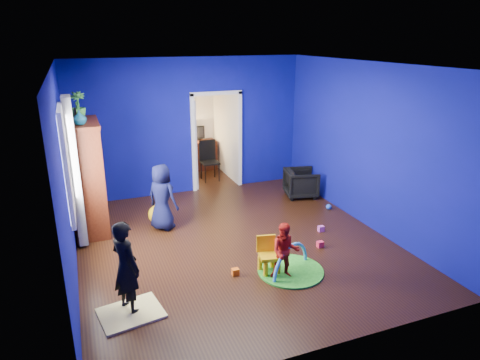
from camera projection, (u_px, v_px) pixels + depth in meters
name	position (u px, v px, depth m)	size (l,w,h in m)	color
floor	(235.00, 243.00, 7.19)	(5.00, 5.50, 0.01)	black
ceiling	(234.00, 65.00, 6.26)	(5.00, 5.50, 0.01)	white
wall_back	(190.00, 127.00, 9.15)	(5.00, 0.02, 2.90)	navy
wall_front	(331.00, 230.00, 4.29)	(5.00, 0.02, 2.90)	navy
wall_left	(65.00, 178.00, 5.86)	(0.02, 5.50, 2.90)	navy
wall_right	(367.00, 146.00, 7.58)	(0.02, 5.50, 2.90)	navy
alcove	(205.00, 126.00, 10.19)	(1.00, 1.75, 2.50)	silver
armchair	(301.00, 183.00, 9.18)	(0.64, 0.66, 0.60)	black
child_black	(126.00, 267.00, 5.24)	(0.45, 0.29, 1.22)	black
child_navy	(162.00, 197.00, 7.54)	(0.59, 0.38, 1.20)	#10153B
toddler_red	(285.00, 251.00, 6.02)	(0.41, 0.32, 0.84)	#B51413
vase	(79.00, 118.00, 6.76)	(0.21, 0.21, 0.22)	#0D596E
potted_plant	(78.00, 105.00, 7.18)	(0.26, 0.26, 0.46)	green
tv_armoire	(87.00, 178.00, 7.38)	(0.58, 1.14, 1.96)	#3D110A
crt_tv	(89.00, 175.00, 7.38)	(0.46, 0.70, 0.54)	silver
yellow_blanket	(131.00, 313.00, 5.34)	(0.75, 0.60, 0.03)	#F2E07A
hopper_ball	(158.00, 214.00, 7.88)	(0.36, 0.36, 0.36)	yellow
kid_chair	(269.00, 257.00, 6.20)	(0.28, 0.28, 0.50)	yellow
play_mat	(291.00, 271.00, 6.31)	(0.97, 0.97, 0.03)	green
toy_arch	(291.00, 270.00, 6.30)	(0.87, 0.87, 0.05)	#3F8CD8
window_left	(65.00, 164.00, 6.15)	(0.03, 0.95, 1.55)	white
curtain	(75.00, 172.00, 6.77)	(0.14, 0.42, 2.40)	slate
doorway	(217.00, 143.00, 9.48)	(1.16, 0.10, 2.10)	white
study_desk	(199.00, 155.00, 11.03)	(0.88, 0.44, 0.75)	#3D140A
desk_monitor	(197.00, 132.00, 10.96)	(0.40, 0.05, 0.32)	black
desk_lamp	(187.00, 135.00, 10.81)	(0.14, 0.14, 0.14)	#FFD88C
folding_chair	(210.00, 162.00, 10.16)	(0.40, 0.40, 0.92)	black
book_shelf	(196.00, 90.00, 10.60)	(0.88, 0.24, 0.04)	white
toy_0	(320.00, 244.00, 7.03)	(0.10, 0.08, 0.10)	#EC2745
toy_1	(329.00, 207.00, 8.56)	(0.11, 0.11, 0.11)	blue
toy_2	(235.00, 272.00, 6.20)	(0.10, 0.08, 0.10)	#F15C0C
toy_3	(321.00, 229.00, 7.59)	(0.10, 0.08, 0.10)	#CC4CAE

